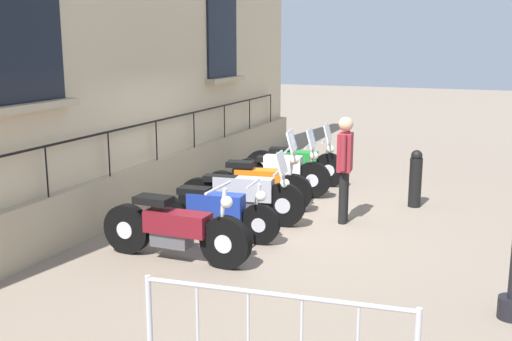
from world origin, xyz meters
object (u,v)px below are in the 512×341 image
at_px(motorcycle_maroon, 175,230).
at_px(bollard, 415,178).
at_px(pedestrian_standing, 345,163).
at_px(motorcycle_blue, 214,213).
at_px(motorcycle_silver, 242,196).
at_px(motorcycle_white, 282,172).
at_px(motorcycle_orange, 258,185).
at_px(motorcycle_green, 296,164).

relative_size(motorcycle_maroon, bollard, 2.15).
xyz_separation_m(bollard, pedestrian_standing, (-0.95, -1.43, 0.47)).
distance_m(motorcycle_blue, pedestrian_standing, 2.33).
relative_size(motorcycle_silver, motorcycle_white, 1.10).
bearing_deg(motorcycle_maroon, motorcycle_silver, 85.96).
relative_size(bollard, pedestrian_standing, 0.59).
relative_size(motorcycle_maroon, motorcycle_white, 1.14).
bearing_deg(bollard, motorcycle_white, -176.37).
relative_size(motorcycle_white, bollard, 1.89).
distance_m(motorcycle_silver, bollard, 3.26).
relative_size(motorcycle_blue, motorcycle_white, 1.06).
distance_m(motorcycle_orange, bollard, 2.84).
relative_size(motorcycle_silver, motorcycle_orange, 1.09).
xyz_separation_m(motorcycle_blue, pedestrian_standing, (1.57, 1.63, 0.57)).
relative_size(motorcycle_blue, motorcycle_orange, 1.05).
relative_size(motorcycle_maroon, pedestrian_standing, 1.28).
relative_size(motorcycle_blue, bollard, 1.99).
bearing_deg(pedestrian_standing, motorcycle_green, 125.31).
bearing_deg(motorcycle_silver, motorcycle_orange, 94.63).
bearing_deg(motorcycle_white, motorcycle_blue, -90.51).
bearing_deg(motorcycle_white, motorcycle_orange, -93.01).
height_order(motorcycle_maroon, motorcycle_white, motorcycle_white).
bearing_deg(motorcycle_blue, motorcycle_silver, 87.63).
height_order(motorcycle_maroon, bollard, motorcycle_maroon).
distance_m(motorcycle_maroon, motorcycle_silver, 1.95).
distance_m(motorcycle_silver, pedestrian_standing, 1.76).
height_order(motorcycle_blue, bollard, bollard).
height_order(motorcycle_orange, motorcycle_white, motorcycle_orange).
bearing_deg(bollard, motorcycle_orange, -154.12).
bearing_deg(motorcycle_green, motorcycle_orange, -90.53).
height_order(motorcycle_silver, motorcycle_orange, motorcycle_orange).
xyz_separation_m(motorcycle_silver, bollard, (2.48, 2.11, 0.07)).
relative_size(motorcycle_orange, bollard, 1.90).
bearing_deg(motorcycle_orange, motorcycle_white, 86.99).
xyz_separation_m(motorcycle_blue, motorcycle_white, (0.03, 2.90, 0.03)).
xyz_separation_m(motorcycle_maroon, motorcycle_orange, (0.07, 2.81, 0.01)).
relative_size(motorcycle_orange, motorcycle_white, 1.01).
bearing_deg(motorcycle_orange, pedestrian_standing, -6.89).
relative_size(motorcycle_blue, motorcycle_green, 0.98).
xyz_separation_m(motorcycle_white, bollard, (2.50, 0.16, 0.07)).
bearing_deg(motorcycle_blue, motorcycle_maroon, -95.63).
xyz_separation_m(motorcycle_maroon, motorcycle_white, (0.12, 3.89, 0.03)).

